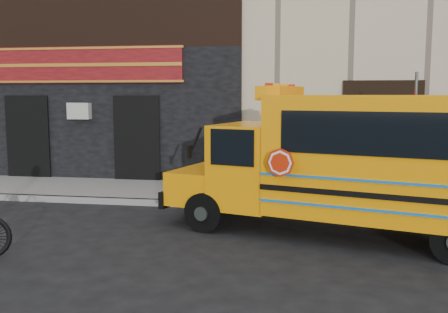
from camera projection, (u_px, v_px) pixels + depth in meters
name	position (u px, v px, depth m)	size (l,w,h in m)	color
ground	(205.00, 238.00, 9.62)	(120.00, 120.00, 0.00)	black
curb	(226.00, 205.00, 12.15)	(40.00, 0.20, 0.15)	gray
sidewalk	(235.00, 193.00, 13.62)	(40.00, 3.00, 0.15)	gray
building	(257.00, 6.00, 19.10)	(20.00, 10.70, 12.00)	#C0A790
school_bus	(358.00, 160.00, 9.56)	(7.22, 3.94, 2.92)	black
sign_pole	(414.00, 137.00, 11.35)	(0.10, 0.28, 3.26)	#3C443E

